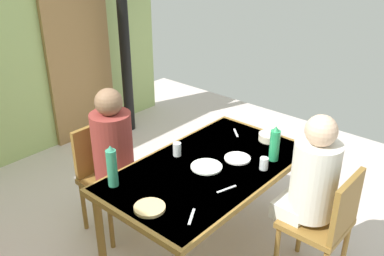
{
  "coord_description": "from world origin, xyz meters",
  "views": [
    {
      "loc": [
        -1.69,
        -1.71,
        2.24
      ],
      "look_at": [
        0.3,
        0.03,
        0.97
      ],
      "focal_mm": 39.5,
      "sensor_mm": 36.0,
      "label": 1
    }
  ],
  "objects_px": {
    "chair_far_diner": "(105,172)",
    "person_far_diner": "(113,145)",
    "person_near_diner": "(312,177)",
    "water_bottle_green_far": "(275,144)",
    "dining_table": "(208,175)",
    "chair_near_diner": "(326,222)",
    "serving_bowl_center": "(269,137)",
    "water_bottle_green_near": "(112,167)"
  },
  "relations": [
    {
      "from": "chair_far_diner",
      "to": "person_far_diner",
      "type": "bearing_deg",
      "value": 90.0
    },
    {
      "from": "chair_far_diner",
      "to": "person_far_diner",
      "type": "distance_m",
      "value": 0.31
    },
    {
      "from": "person_near_diner",
      "to": "water_bottle_green_far",
      "type": "relative_size",
      "value": 2.92
    },
    {
      "from": "dining_table",
      "to": "chair_near_diner",
      "type": "xyz_separation_m",
      "value": [
        0.25,
        -0.79,
        -0.16
      ]
    },
    {
      "from": "chair_far_diner",
      "to": "serving_bowl_center",
      "type": "relative_size",
      "value": 5.12
    },
    {
      "from": "dining_table",
      "to": "water_bottle_green_far",
      "type": "distance_m",
      "value": 0.52
    },
    {
      "from": "dining_table",
      "to": "water_bottle_green_near",
      "type": "xyz_separation_m",
      "value": [
        -0.59,
        0.31,
        0.2
      ]
    },
    {
      "from": "dining_table",
      "to": "person_far_diner",
      "type": "height_order",
      "value": "person_far_diner"
    },
    {
      "from": "chair_near_diner",
      "to": "person_near_diner",
      "type": "relative_size",
      "value": 1.13
    },
    {
      "from": "water_bottle_green_far",
      "to": "serving_bowl_center",
      "type": "height_order",
      "value": "water_bottle_green_far"
    },
    {
      "from": "dining_table",
      "to": "water_bottle_green_far",
      "type": "bearing_deg",
      "value": -37.58
    },
    {
      "from": "chair_far_diner",
      "to": "dining_table",
      "type": "bearing_deg",
      "value": 110.89
    },
    {
      "from": "person_near_diner",
      "to": "chair_near_diner",
      "type": "bearing_deg",
      "value": -90.0
    },
    {
      "from": "water_bottle_green_near",
      "to": "water_bottle_green_far",
      "type": "relative_size",
      "value": 1.1
    },
    {
      "from": "chair_near_diner",
      "to": "serving_bowl_center",
      "type": "relative_size",
      "value": 5.12
    },
    {
      "from": "dining_table",
      "to": "person_far_diner",
      "type": "distance_m",
      "value": 0.73
    },
    {
      "from": "dining_table",
      "to": "serving_bowl_center",
      "type": "bearing_deg",
      "value": -9.72
    },
    {
      "from": "person_near_diner",
      "to": "water_bottle_green_near",
      "type": "relative_size",
      "value": 2.66
    },
    {
      "from": "chair_near_diner",
      "to": "person_near_diner",
      "type": "distance_m",
      "value": 0.31
    },
    {
      "from": "chair_far_diner",
      "to": "water_bottle_green_near",
      "type": "height_order",
      "value": "water_bottle_green_near"
    },
    {
      "from": "water_bottle_green_near",
      "to": "chair_far_diner",
      "type": "bearing_deg",
      "value": 59.24
    },
    {
      "from": "water_bottle_green_near",
      "to": "dining_table",
      "type": "bearing_deg",
      "value": -28.14
    },
    {
      "from": "person_far_diner",
      "to": "water_bottle_green_near",
      "type": "relative_size",
      "value": 2.66
    },
    {
      "from": "chair_far_diner",
      "to": "serving_bowl_center",
      "type": "distance_m",
      "value": 1.32
    },
    {
      "from": "chair_far_diner",
      "to": "person_near_diner",
      "type": "height_order",
      "value": "person_near_diner"
    },
    {
      "from": "person_far_diner",
      "to": "serving_bowl_center",
      "type": "distance_m",
      "value": 1.2
    },
    {
      "from": "person_near_diner",
      "to": "person_far_diner",
      "type": "bearing_deg",
      "value": 113.0
    },
    {
      "from": "water_bottle_green_near",
      "to": "serving_bowl_center",
      "type": "height_order",
      "value": "water_bottle_green_near"
    },
    {
      "from": "water_bottle_green_far",
      "to": "water_bottle_green_near",
      "type": "bearing_deg",
      "value": 147.9
    },
    {
      "from": "person_near_diner",
      "to": "serving_bowl_center",
      "type": "distance_m",
      "value": 0.66
    },
    {
      "from": "dining_table",
      "to": "person_far_diner",
      "type": "bearing_deg",
      "value": 114.76
    },
    {
      "from": "chair_far_diner",
      "to": "water_bottle_green_far",
      "type": "distance_m",
      "value": 1.33
    },
    {
      "from": "chair_near_diner",
      "to": "person_far_diner",
      "type": "bearing_deg",
      "value": 111.02
    },
    {
      "from": "dining_table",
      "to": "chair_far_diner",
      "type": "height_order",
      "value": "chair_far_diner"
    },
    {
      "from": "person_far_diner",
      "to": "water_bottle_green_far",
      "type": "height_order",
      "value": "person_far_diner"
    },
    {
      "from": "serving_bowl_center",
      "to": "person_far_diner",
      "type": "bearing_deg",
      "value": 140.66
    },
    {
      "from": "chair_near_diner",
      "to": "person_near_diner",
      "type": "height_order",
      "value": "person_near_diner"
    },
    {
      "from": "person_far_diner",
      "to": "serving_bowl_center",
      "type": "xyz_separation_m",
      "value": [
        0.93,
        -0.76,
        -0.03
      ]
    },
    {
      "from": "chair_far_diner",
      "to": "water_bottle_green_far",
      "type": "xyz_separation_m",
      "value": [
        0.68,
        -1.08,
        0.35
      ]
    },
    {
      "from": "chair_near_diner",
      "to": "chair_far_diner",
      "type": "xyz_separation_m",
      "value": [
        -0.56,
        1.58,
        0.0
      ]
    },
    {
      "from": "dining_table",
      "to": "chair_far_diner",
      "type": "bearing_deg",
      "value": 110.89
    },
    {
      "from": "dining_table",
      "to": "serving_bowl_center",
      "type": "relative_size",
      "value": 8.99
    }
  ]
}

